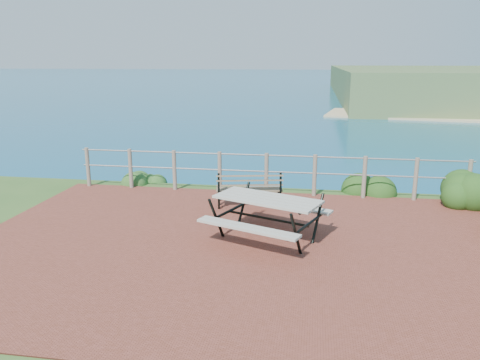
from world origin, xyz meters
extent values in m
cube|color=brown|center=(0.00, 0.00, 0.00)|extent=(10.00, 7.00, 0.12)
plane|color=#156383|center=(0.00, 200.00, 0.00)|extent=(1200.00, 1200.00, 0.00)
cylinder|color=#6B5B4C|center=(-4.60, 3.35, 0.52)|extent=(0.10, 0.10, 1.00)
cylinder|color=#6B5B4C|center=(-3.45, 3.35, 0.52)|extent=(0.10, 0.10, 1.00)
cylinder|color=#6B5B4C|center=(-2.30, 3.35, 0.52)|extent=(0.10, 0.10, 1.00)
cylinder|color=#6B5B4C|center=(-1.15, 3.35, 0.52)|extent=(0.10, 0.10, 1.00)
cylinder|color=#6B5B4C|center=(0.00, 3.35, 0.52)|extent=(0.10, 0.10, 1.00)
cylinder|color=#6B5B4C|center=(1.15, 3.35, 0.52)|extent=(0.10, 0.10, 1.00)
cylinder|color=#6B5B4C|center=(2.30, 3.35, 0.52)|extent=(0.10, 0.10, 1.00)
cylinder|color=#6B5B4C|center=(3.45, 3.35, 0.52)|extent=(0.10, 0.10, 1.00)
cylinder|color=#6B5B4C|center=(4.60, 3.35, 0.52)|extent=(0.10, 0.10, 1.00)
cylinder|color=slate|center=(0.00, 3.35, 0.97)|extent=(9.40, 0.04, 0.04)
cylinder|color=slate|center=(0.00, 3.35, 0.57)|extent=(9.40, 0.04, 0.04)
cube|color=gray|center=(0.33, 0.34, 0.78)|extent=(2.01, 1.40, 0.04)
cube|color=gray|center=(0.33, 0.34, 0.47)|extent=(1.83, 0.94, 0.04)
cube|color=gray|center=(0.33, 0.34, 0.47)|extent=(1.83, 0.94, 0.04)
cylinder|color=black|center=(0.33, 0.34, 0.42)|extent=(1.51, 0.63, 0.05)
cube|color=brown|center=(-0.27, 2.25, 0.42)|extent=(1.49, 0.64, 0.03)
cube|color=brown|center=(-0.27, 2.25, 0.67)|extent=(1.44, 0.39, 0.33)
cube|color=black|center=(-0.27, 2.25, 0.22)|extent=(0.05, 0.06, 0.40)
cube|color=black|center=(-0.27, 2.25, 0.22)|extent=(0.05, 0.06, 0.40)
cube|color=black|center=(-0.27, 2.25, 0.22)|extent=(0.05, 0.06, 0.40)
cube|color=black|center=(-0.27, 2.25, 0.22)|extent=(0.05, 0.06, 0.40)
ellipsoid|color=#1D4515|center=(4.49, 3.23, 0.00)|extent=(1.07, 1.07, 1.53)
ellipsoid|color=#1B481C|center=(-3.30, 3.98, 0.00)|extent=(0.86, 0.86, 0.63)
ellipsoid|color=#1D4515|center=(2.52, 3.92, 0.00)|extent=(0.88, 0.88, 0.66)
camera|label=1|loc=(1.10, -7.57, 3.17)|focal=35.00mm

